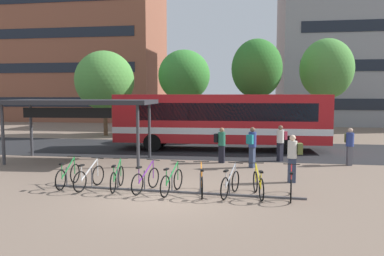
{
  "coord_description": "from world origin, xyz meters",
  "views": [
    {
      "loc": [
        2.6,
        -11.0,
        3.22
      ],
      "look_at": [
        0.21,
        4.73,
        1.74
      ],
      "focal_mm": 34.17,
      "sensor_mm": 36.0,
      "label": 1
    }
  ],
  "objects": [
    {
      "name": "commuter_olive_pack_1",
      "position": [
        7.2,
        6.26,
        0.99
      ],
      "size": [
        0.36,
        0.54,
        1.71
      ],
      "rotation": [
        0.0,
        0.0,
        4.77
      ],
      "color": "#565660",
      "rests_on": "ground"
    },
    {
      "name": "city_bus",
      "position": [
        0.98,
        10.01,
        1.78
      ],
      "size": [
        12.1,
        2.94,
        3.2
      ],
      "rotation": [
        0.0,
        0.0,
        3.17
      ],
      "color": "red",
      "rests_on": "ground"
    },
    {
      "name": "transit_shelter",
      "position": [
        -5.34,
        5.38,
        2.77
      ],
      "size": [
        7.24,
        3.63,
        2.95
      ],
      "rotation": [
        0.0,
        0.0,
        0.06
      ],
      "color": "#38383D",
      "rests_on": "ground"
    },
    {
      "name": "parked_bicycle_green_0",
      "position": [
        -3.56,
        0.73,
        0.38
      ],
      "size": [
        0.52,
        1.72,
        0.99
      ],
      "rotation": [
        0.0,
        0.0,
        1.56
      ],
      "color": "black",
      "rests_on": "ground"
    },
    {
      "name": "street_tree_3",
      "position": [
        3.21,
        14.67,
        4.94
      ],
      "size": [
        3.46,
        3.46,
        6.98
      ],
      "color": "brown",
      "rests_on": "ground"
    },
    {
      "name": "parked_bicycle_silver_6",
      "position": [
        2.1,
        0.41,
        0.38
      ],
      "size": [
        0.66,
        1.66,
        0.99
      ],
      "rotation": [
        0.0,
        0.0,
        1.28
      ],
      "color": "black",
      "rests_on": "ground"
    },
    {
      "name": "bike_rack",
      "position": [
        0.19,
        0.5,
        0.09
      ],
      "size": [
        8.5,
        0.49,
        0.7
      ],
      "rotation": [
        0.0,
        0.0,
        -0.05
      ],
      "color": "#47474C",
      "rests_on": "ground"
    },
    {
      "name": "commuter_teal_pack_2",
      "position": [
        2.83,
        5.03,
        1.03
      ],
      "size": [
        0.51,
        0.6,
        1.79
      ],
      "rotation": [
        0.0,
        0.0,
        1.12
      ],
      "color": "#2D3851",
      "rests_on": "ground"
    },
    {
      "name": "parked_bicycle_orange_5",
      "position": [
        1.18,
        0.41,
        0.38
      ],
      "size": [
        0.52,
        1.71,
        0.99
      ],
      "rotation": [
        0.0,
        0.0,
        1.72
      ],
      "color": "black",
      "rests_on": "ground"
    },
    {
      "name": "street_tree_0",
      "position": [
        -8.33,
        16.05,
        4.26
      ],
      "size": [
        4.53,
        4.53,
        6.54
      ],
      "color": "brown",
      "rests_on": "ground"
    },
    {
      "name": "bus_lane_asphalt",
      "position": [
        0.0,
        10.01,
        0.0
      ],
      "size": [
        80.0,
        7.2,
        0.01
      ],
      "primitive_type": "cube",
      "color": "#232326",
      "rests_on": "ground"
    },
    {
      "name": "parked_bicycle_white_1",
      "position": [
        -2.7,
        0.58,
        0.38
      ],
      "size": [
        0.55,
        1.7,
        0.99
      ],
      "rotation": [
        0.0,
        0.0,
        1.37
      ],
      "color": "black",
      "rests_on": "ground"
    },
    {
      "name": "building_left_wing",
      "position": [
        -18.84,
        32.96,
        9.65
      ],
      "size": [
        21.09,
        10.48,
        19.3
      ],
      "color": "brown",
      "rests_on": "ground"
    },
    {
      "name": "street_tree_2",
      "position": [
        8.14,
        16.36,
        4.99
      ],
      "size": [
        3.74,
        3.74,
        7.15
      ],
      "color": "brown",
      "rests_on": "ground"
    },
    {
      "name": "commuter_maroon_pack_3",
      "position": [
        4.21,
        6.82,
        1.0
      ],
      "size": [
        0.59,
        0.59,
        1.73
      ],
      "rotation": [
        0.0,
        0.0,
        3.92
      ],
      "color": "black",
      "rests_on": "ground"
    },
    {
      "name": "parked_bicycle_red_8",
      "position": [
        3.97,
        0.41,
        0.38
      ],
      "size": [
        0.52,
        1.72,
        0.99
      ],
      "rotation": [
        0.0,
        0.0,
        1.45
      ],
      "color": "black",
      "rests_on": "ground"
    },
    {
      "name": "parked_bicycle_green_2",
      "position": [
        -1.73,
        0.62,
        0.38
      ],
      "size": [
        0.52,
        1.72,
        0.99
      ],
      "rotation": [
        0.0,
        0.0,
        1.66
      ],
      "color": "black",
      "rests_on": "ground"
    },
    {
      "name": "commuter_olive_pack_0",
      "position": [
        4.27,
        2.52,
        1.01
      ],
      "size": [
        0.55,
        0.37,
        1.75
      ],
      "rotation": [
        0.0,
        0.0,
        3.23
      ],
      "color": "#2D3851",
      "rests_on": "ground"
    },
    {
      "name": "street_tree_1",
      "position": [
        -2.42,
        17.91,
        4.69
      ],
      "size": [
        4.11,
        4.11,
        6.73
      ],
      "color": "brown",
      "rests_on": "ground"
    },
    {
      "name": "commuter_black_pack_4",
      "position": [
        1.4,
        5.97,
        0.96
      ],
      "size": [
        0.57,
        0.4,
        1.66
      ],
      "rotation": [
        0.0,
        0.0,
        6.09
      ],
      "color": "black",
      "rests_on": "ground"
    },
    {
      "name": "parked_bicycle_green_4",
      "position": [
        0.21,
        0.4,
        0.38
      ],
      "size": [
        0.58,
        1.69,
        0.99
      ],
      "rotation": [
        0.0,
        0.0,
        1.35
      ],
      "color": "black",
      "rests_on": "ground"
    },
    {
      "name": "parked_bicycle_purple_3",
      "position": [
        -0.7,
        0.51,
        0.38
      ],
      "size": [
        0.64,
        1.67,
        0.99
      ],
      "rotation": [
        0.0,
        0.0,
        1.29
      ],
      "color": "black",
      "rests_on": "ground"
    },
    {
      "name": "ground",
      "position": [
        0.0,
        0.0,
        0.0
      ],
      "size": [
        200.0,
        200.0,
        0.0
      ],
      "primitive_type": "plane",
      "color": "#7A6656"
    },
    {
      "name": "parked_bicycle_yellow_7",
      "position": [
        2.97,
        0.45,
        0.38
      ],
      "size": [
        0.52,
        1.71,
        0.99
      ],
      "rotation": [
        0.0,
        0.0,
        1.73
      ],
      "color": "black",
      "rests_on": "ground"
    }
  ]
}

